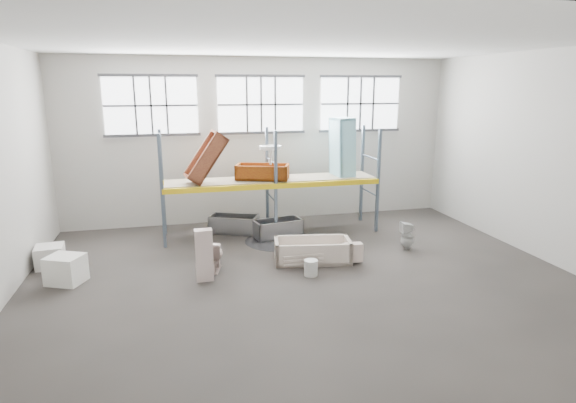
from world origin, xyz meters
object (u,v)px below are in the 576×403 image
object	(u,v)px
carton_near	(66,269)
steel_tub_left	(234,224)
cistern_tall	(204,255)
steel_tub_right	(278,228)
toilet_beige	(214,255)
toilet_white	(407,236)
blue_tub_upright	(342,148)
rust_tub_flat	(262,172)
bucket	(311,268)
bathtub_beige	(312,250)

from	to	relation	value
carton_near	steel_tub_left	bearing A→B (deg)	34.66
cistern_tall	steel_tub_left	world-z (taller)	cistern_tall
cistern_tall	steel_tub_right	size ratio (longest dim) A/B	0.87
cistern_tall	steel_tub_right	world-z (taller)	cistern_tall
toilet_beige	toilet_white	size ratio (longest dim) A/B	1.00
toilet_beige	blue_tub_upright	world-z (taller)	blue_tub_upright
steel_tub_left	steel_tub_right	size ratio (longest dim) A/B	1.03
steel_tub_right	rust_tub_flat	distance (m)	1.65
toilet_white	steel_tub_right	distance (m)	3.55
bucket	steel_tub_right	bearing A→B (deg)	91.99
rust_tub_flat	steel_tub_right	bearing A→B (deg)	-41.91
toilet_white	carton_near	world-z (taller)	toilet_white
bathtub_beige	rust_tub_flat	xyz separation A→B (m)	(-0.76, 2.41, 1.55)
blue_tub_upright	carton_near	distance (m)	7.89
toilet_beige	toilet_white	distance (m)	5.02
steel_tub_right	toilet_white	bearing A→B (deg)	-31.34
toilet_white	rust_tub_flat	size ratio (longest dim) A/B	0.51
cistern_tall	blue_tub_upright	xyz separation A→B (m)	(4.25, 3.10, 1.82)
bathtub_beige	steel_tub_left	distance (m)	3.17
carton_near	bucket	bearing A→B (deg)	-9.44
toilet_beige	carton_near	xyz separation A→B (m)	(-3.17, 0.04, -0.06)
bathtub_beige	toilet_beige	world-z (taller)	toilet_beige
steel_tub_right	carton_near	bearing A→B (deg)	-158.04
toilet_beige	carton_near	world-z (taller)	toilet_beige
steel_tub_left	steel_tub_right	xyz separation A→B (m)	(1.15, -0.69, -0.01)
rust_tub_flat	blue_tub_upright	size ratio (longest dim) A/B	0.83
bathtub_beige	cistern_tall	distance (m)	2.70
bucket	steel_tub_left	bearing A→B (deg)	109.04
cistern_tall	rust_tub_flat	world-z (taller)	rust_tub_flat
bathtub_beige	blue_tub_upright	size ratio (longest dim) A/B	1.05
steel_tub_left	rust_tub_flat	size ratio (longest dim) A/B	0.95
cistern_tall	carton_near	size ratio (longest dim) A/B	1.63
steel_tub_right	cistern_tall	bearing A→B (deg)	-130.08
toilet_white	toilet_beige	bearing A→B (deg)	-83.99
blue_tub_upright	bucket	world-z (taller)	blue_tub_upright
rust_tub_flat	blue_tub_upright	bearing A→B (deg)	3.07
steel_tub_left	blue_tub_upright	size ratio (longest dim) A/B	0.79
toilet_white	carton_near	size ratio (longest dim) A/B	1.04
cistern_tall	rust_tub_flat	size ratio (longest dim) A/B	0.80
blue_tub_upright	carton_near	xyz separation A→B (m)	(-7.17, -2.53, -2.09)
bathtub_beige	steel_tub_left	world-z (taller)	bathtub_beige
toilet_beige	steel_tub_right	size ratio (longest dim) A/B	0.55
toilet_white	blue_tub_upright	world-z (taller)	blue_tub_upright
toilet_beige	rust_tub_flat	size ratio (longest dim) A/B	0.51
steel_tub_right	rust_tub_flat	bearing A→B (deg)	138.09
cistern_tall	blue_tub_upright	distance (m)	5.57
rust_tub_flat	carton_near	world-z (taller)	rust_tub_flat
bathtub_beige	cistern_tall	world-z (taller)	cistern_tall
toilet_beige	bucket	world-z (taller)	toilet_beige
steel_tub_right	bathtub_beige	bearing A→B (deg)	-79.26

